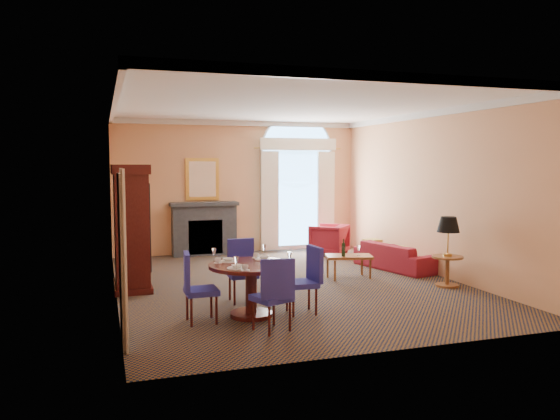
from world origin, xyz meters
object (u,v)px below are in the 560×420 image
object	(u,v)px
dining_table	(251,277)
armoire	(131,229)
sofa	(396,256)
armchair	(329,239)
coffee_table	(349,257)
side_table	(448,242)

from	to	relation	value
dining_table	armoire	bearing A→B (deg)	123.36
sofa	armchair	world-z (taller)	armchair
dining_table	armchair	size ratio (longest dim) A/B	1.51
dining_table	sofa	distance (m)	4.49
dining_table	sofa	xyz separation A→B (m)	(3.75, 2.45, -0.29)
dining_table	armchair	bearing A→B (deg)	55.19
armchair	coffee_table	distance (m)	2.68
armchair	side_table	world-z (taller)	side_table
armoire	armchair	distance (m)	5.21
sofa	side_table	world-z (taller)	side_table
armchair	coffee_table	xyz separation A→B (m)	(-0.71, -2.59, 0.04)
armoire	dining_table	xyz separation A→B (m)	(1.52, -2.31, -0.48)
armoire	armchair	size ratio (longest dim) A/B	2.69
coffee_table	side_table	xyz separation A→B (m)	(1.36, -1.17, 0.38)
sofa	armchair	xyz separation A→B (m)	(-0.61, 2.07, 0.09)
side_table	coffee_table	bearing A→B (deg)	139.29
armchair	dining_table	bearing A→B (deg)	9.24
sofa	coffee_table	distance (m)	1.42
sofa	coffee_table	bearing A→B (deg)	97.18
sofa	side_table	distance (m)	1.77
armoire	armchair	bearing A→B (deg)	25.40
dining_table	sofa	bearing A→B (deg)	33.14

